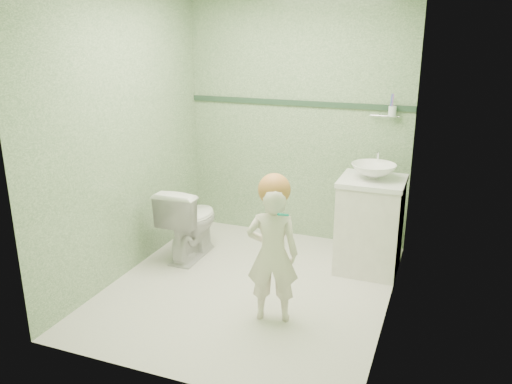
% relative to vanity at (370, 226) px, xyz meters
% --- Properties ---
extents(ground, '(2.50, 2.50, 0.00)m').
position_rel_vanity_xyz_m(ground, '(-0.84, -0.70, -0.40)').
color(ground, beige).
rests_on(ground, ground).
extents(room_shell, '(2.50, 2.54, 2.40)m').
position_rel_vanity_xyz_m(room_shell, '(-0.84, -0.70, 0.80)').
color(room_shell, gray).
rests_on(room_shell, ground).
extents(trim_stripe, '(2.20, 0.02, 0.05)m').
position_rel_vanity_xyz_m(trim_stripe, '(-0.84, 0.54, 0.95)').
color(trim_stripe, '#294431').
rests_on(trim_stripe, room_shell).
extents(vanity, '(0.52, 0.50, 0.80)m').
position_rel_vanity_xyz_m(vanity, '(0.00, 0.00, 0.00)').
color(vanity, white).
rests_on(vanity, ground).
extents(counter, '(0.54, 0.52, 0.04)m').
position_rel_vanity_xyz_m(counter, '(0.00, 0.00, 0.41)').
color(counter, white).
rests_on(counter, vanity).
extents(basin, '(0.37, 0.37, 0.13)m').
position_rel_vanity_xyz_m(basin, '(0.00, 0.00, 0.49)').
color(basin, white).
rests_on(basin, counter).
extents(faucet, '(0.03, 0.13, 0.18)m').
position_rel_vanity_xyz_m(faucet, '(0.00, 0.19, 0.57)').
color(faucet, silver).
rests_on(faucet, counter).
extents(cup_holder, '(0.26, 0.07, 0.21)m').
position_rel_vanity_xyz_m(cup_holder, '(0.05, 0.48, 0.93)').
color(cup_holder, silver).
rests_on(cup_holder, room_shell).
extents(toilet, '(0.39, 0.68, 0.69)m').
position_rel_vanity_xyz_m(toilet, '(-1.58, -0.31, -0.06)').
color(toilet, white).
rests_on(toilet, ground).
extents(toddler, '(0.42, 0.33, 1.02)m').
position_rel_vanity_xyz_m(toddler, '(-0.52, -1.07, 0.11)').
color(toddler, white).
rests_on(toddler, ground).
extents(hair_cap, '(0.23, 0.23, 0.23)m').
position_rel_vanity_xyz_m(hair_cap, '(-0.52, -1.04, 0.58)').
color(hair_cap, '#C37C3C').
rests_on(hair_cap, toddler).
extents(teal_toothbrush, '(0.11, 0.14, 0.08)m').
position_rel_vanity_xyz_m(teal_toothbrush, '(-0.41, -1.17, 0.46)').
color(teal_toothbrush, '#09917D').
rests_on(teal_toothbrush, toddler).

